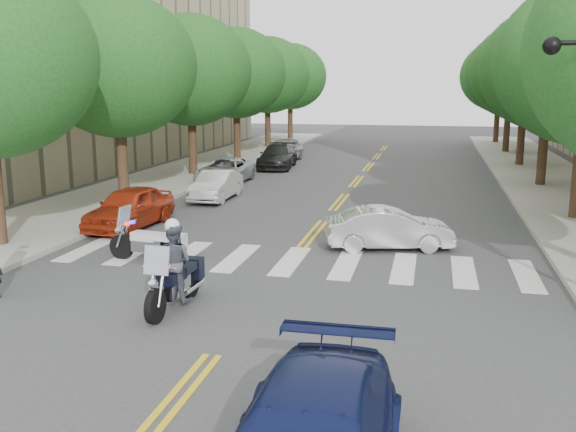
% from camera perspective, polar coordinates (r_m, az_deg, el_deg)
% --- Properties ---
extents(ground, '(140.00, 140.00, 0.00)m').
position_cam_1_polar(ground, '(11.92, -6.71, -12.22)').
color(ground, '#38383A').
rests_on(ground, ground).
extents(sidewalk_left, '(5.00, 60.00, 0.15)m').
position_cam_1_polar(sidewalk_left, '(35.19, -9.47, 3.68)').
color(sidewalk_left, '#9E9991').
rests_on(sidewalk_left, ground).
extents(sidewalk_right, '(5.00, 60.00, 0.15)m').
position_cam_1_polar(sidewalk_right, '(33.12, 22.68, 2.46)').
color(sidewalk_right, '#9E9991').
rests_on(sidewalk_right, ground).
extents(tree_l_1, '(6.40, 6.40, 8.45)m').
position_cam_1_polar(tree_l_1, '(27.32, -14.91, 12.76)').
color(tree_l_1, '#382316').
rests_on(tree_l_1, ground).
extents(tree_l_2, '(6.40, 6.40, 8.45)m').
position_cam_1_polar(tree_l_2, '(34.62, -8.67, 12.67)').
color(tree_l_2, '#382316').
rests_on(tree_l_2, ground).
extents(tree_l_3, '(6.40, 6.40, 8.45)m').
position_cam_1_polar(tree_l_3, '(42.18, -4.64, 12.53)').
color(tree_l_3, '#382316').
rests_on(tree_l_3, ground).
extents(tree_l_4, '(6.40, 6.40, 8.45)m').
position_cam_1_polar(tree_l_4, '(49.87, -1.84, 12.40)').
color(tree_l_4, '#382316').
rests_on(tree_l_4, ground).
extents(tree_l_5, '(6.40, 6.40, 8.45)m').
position_cam_1_polar(tree_l_5, '(57.65, 0.21, 12.29)').
color(tree_l_5, '#382316').
rests_on(tree_l_5, ground).
extents(tree_r_2, '(6.40, 6.40, 8.45)m').
position_cam_1_polar(tree_r_2, '(32.68, 22.20, 12.04)').
color(tree_r_2, '#382316').
rests_on(tree_r_2, ground).
extents(tree_r_3, '(6.40, 6.40, 8.45)m').
position_cam_1_polar(tree_r_3, '(40.60, 20.39, 11.91)').
color(tree_r_3, '#382316').
rests_on(tree_r_3, ground).
extents(tree_r_4, '(6.40, 6.40, 8.45)m').
position_cam_1_polar(tree_r_4, '(48.54, 19.17, 11.81)').
color(tree_r_4, '#382316').
rests_on(tree_r_4, ground).
extents(tree_r_5, '(6.40, 6.40, 8.45)m').
position_cam_1_polar(tree_r_5, '(56.50, 18.30, 11.74)').
color(tree_r_5, '#382316').
rests_on(tree_r_5, ground).
extents(motorcycle_police, '(0.86, 2.47, 2.01)m').
position_cam_1_polar(motorcycle_police, '(14.17, -10.01, -4.60)').
color(motorcycle_police, black).
rests_on(motorcycle_police, ground).
extents(motorcycle_parked, '(2.38, 0.74, 1.53)m').
position_cam_1_polar(motorcycle_parked, '(17.94, -11.85, -2.43)').
color(motorcycle_parked, black).
rests_on(motorcycle_parked, ground).
extents(convertible, '(3.95, 2.16, 1.23)m').
position_cam_1_polar(convertible, '(19.26, 8.99, -1.12)').
color(convertible, '#BAB9BC').
rests_on(convertible, ground).
extents(parked_car_a, '(1.93, 4.24, 1.41)m').
position_cam_1_polar(parked_car_a, '(22.54, -13.89, 0.76)').
color(parked_car_a, '#A92C12').
rests_on(parked_car_a, ground).
extents(parked_car_b, '(1.37, 3.80, 1.25)m').
position_cam_1_polar(parked_car_b, '(27.43, -6.40, 2.73)').
color(parked_car_b, silver).
rests_on(parked_car_b, ground).
extents(parked_car_c, '(2.21, 4.65, 1.28)m').
position_cam_1_polar(parked_car_c, '(32.02, -5.62, 4.03)').
color(parked_car_c, '#A5A8AD').
rests_on(parked_car_c, ground).
extents(parked_car_d, '(2.32, 4.88, 1.37)m').
position_cam_1_polar(parked_car_d, '(37.91, -0.94, 5.32)').
color(parked_car_d, black).
rests_on(parked_car_d, ground).
extents(parked_car_e, '(1.89, 4.46, 1.50)m').
position_cam_1_polar(parked_car_e, '(41.31, -0.34, 5.92)').
color(parked_car_e, gray).
rests_on(parked_car_e, ground).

